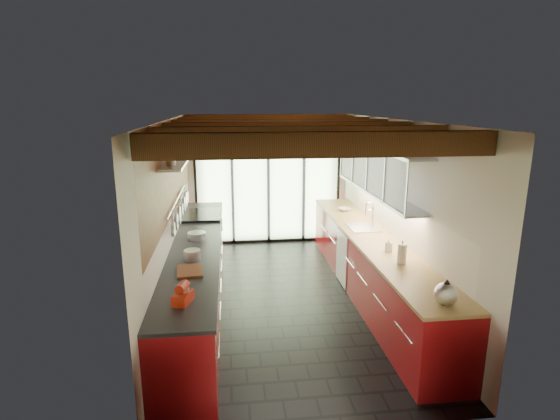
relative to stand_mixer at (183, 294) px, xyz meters
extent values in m
plane|color=black|center=(1.27, 1.92, -1.01)|extent=(5.50, 5.50, 0.00)
plane|color=silver|center=(1.27, 4.67, 0.29)|extent=(3.20, 0.00, 3.20)
plane|color=silver|center=(1.27, -0.83, 0.29)|extent=(3.20, 0.00, 3.20)
plane|color=silver|center=(-0.33, 1.92, 0.29)|extent=(0.00, 5.50, 5.50)
plane|color=silver|center=(2.87, 1.92, 0.29)|extent=(0.00, 5.50, 5.50)
plane|color=#472814|center=(1.27, 1.92, 1.59)|extent=(5.50, 5.50, 0.00)
cube|color=#593316|center=(1.27, -0.33, 1.47)|extent=(3.14, 0.14, 0.22)
cube|color=#593316|center=(1.27, 0.57, 1.47)|extent=(3.14, 0.14, 0.22)
cube|color=#593316|center=(1.27, 1.47, 1.47)|extent=(3.14, 0.14, 0.22)
cube|color=#593316|center=(1.27, 2.37, 1.47)|extent=(3.14, 0.14, 0.22)
cube|color=#593316|center=(1.27, 3.27, 1.47)|extent=(3.14, 0.14, 0.22)
cube|color=#593316|center=(1.27, 4.17, 1.47)|extent=(3.14, 0.14, 0.22)
cube|color=brown|center=(1.27, 4.63, 1.34)|extent=(3.14, 0.06, 0.50)
plane|color=brown|center=(-0.30, 2.12, 0.97)|extent=(0.00, 4.90, 4.90)
plane|color=#C6EAAD|center=(1.27, 4.65, 0.07)|extent=(2.90, 0.00, 2.90)
cube|color=black|center=(-0.18, 4.64, 0.07)|extent=(0.05, 0.04, 2.15)
cube|color=black|center=(2.72, 4.64, 0.07)|extent=(0.05, 0.04, 2.15)
cube|color=black|center=(1.27, 4.61, 0.07)|extent=(0.06, 0.05, 2.15)
cube|color=black|center=(1.27, 4.61, 1.14)|extent=(2.90, 0.05, 0.06)
cylinder|color=#B70F0E|center=(1.27, 4.59, 1.34)|extent=(0.34, 0.04, 0.34)
cylinder|color=beige|center=(1.27, 4.57, 1.34)|extent=(0.28, 0.02, 0.28)
cube|color=maroon|center=(-0.01, 1.92, -0.57)|extent=(0.65, 5.00, 0.88)
cube|color=black|center=(-0.01, 1.92, -0.11)|extent=(0.68, 5.00, 0.04)
cube|color=silver|center=(-0.01, 3.37, -0.57)|extent=(0.66, 0.90, 0.90)
cube|color=black|center=(-0.01, 3.37, -0.08)|extent=(0.65, 0.90, 0.06)
cube|color=maroon|center=(2.54, 1.92, -0.57)|extent=(0.65, 5.00, 0.88)
cube|color=tan|center=(2.54, 1.92, -0.11)|extent=(0.68, 5.00, 0.04)
cube|color=white|center=(2.21, 2.32, -0.57)|extent=(0.02, 0.60, 0.84)
cube|color=silver|center=(2.54, 2.32, -0.08)|extent=(0.45, 0.52, 0.02)
cylinder|color=silver|center=(2.69, 2.32, 0.09)|extent=(0.02, 0.02, 0.34)
torus|color=silver|center=(2.63, 2.32, 0.26)|extent=(0.14, 0.02, 0.14)
plane|color=silver|center=(2.53, 2.22, 0.84)|extent=(0.00, 3.00, 3.00)
cube|color=#9EA0A5|center=(2.70, 2.22, 0.51)|extent=(0.34, 3.00, 0.03)
cube|color=#9EA0A5|center=(2.70, 2.22, 1.18)|extent=(0.34, 3.00, 0.03)
cylinder|color=silver|center=(-0.27, 2.22, 0.46)|extent=(0.02, 2.20, 0.02)
cube|color=silver|center=(-0.18, 2.12, 1.09)|extent=(0.28, 2.60, 0.03)
cylinder|color=silver|center=(-0.23, 1.32, 0.28)|extent=(0.04, 0.18, 0.18)
cylinder|color=silver|center=(-0.23, 1.67, 0.28)|extent=(0.04, 0.22, 0.22)
cylinder|color=silver|center=(-0.23, 2.02, 0.28)|extent=(0.04, 0.26, 0.26)
cylinder|color=silver|center=(-0.23, 2.37, 0.28)|extent=(0.04, 0.18, 0.18)
cylinder|color=silver|center=(-0.23, 2.72, 0.28)|extent=(0.04, 0.22, 0.22)
cylinder|color=silver|center=(-0.23, 3.02, 0.28)|extent=(0.04, 0.26, 0.26)
cylinder|color=silver|center=(-0.23, 3.27, 0.28)|extent=(0.04, 0.18, 0.18)
cube|color=red|center=(0.00, -0.01, -0.04)|extent=(0.21, 0.28, 0.11)
cylinder|color=red|center=(0.00, -0.02, 0.09)|extent=(0.14, 0.18, 0.10)
cylinder|color=silver|center=(0.00, 0.04, 0.00)|extent=(0.15, 0.15, 0.11)
cylinder|color=silver|center=(0.00, 1.20, -0.02)|extent=(0.27, 0.27, 0.13)
cylinder|color=silver|center=(0.00, 2.05, -0.04)|extent=(0.35, 0.35, 0.10)
cube|color=brown|center=(0.00, 0.78, -0.07)|extent=(0.32, 0.42, 0.03)
sphere|color=silver|center=(2.54, -0.33, 0.03)|extent=(0.26, 0.26, 0.23)
cone|color=black|center=(2.54, -0.33, 0.15)|extent=(0.09, 0.09, 0.06)
cylinder|color=silver|center=(2.54, -0.21, 0.04)|extent=(0.04, 0.09, 0.05)
cylinder|color=white|center=(2.54, 0.77, 0.03)|extent=(0.12, 0.12, 0.24)
cylinder|color=silver|center=(2.54, 0.77, 0.18)|extent=(0.02, 0.02, 0.05)
imported|color=silver|center=(2.54, 1.21, 0.01)|extent=(0.11, 0.11, 0.19)
imported|color=silver|center=(2.54, 3.44, -0.06)|extent=(0.27, 0.27, 0.05)
camera|label=1|loc=(0.48, -4.02, 1.83)|focal=28.00mm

